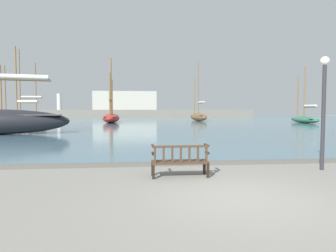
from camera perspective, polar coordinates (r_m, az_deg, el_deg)
ground_plane at (r=6.86m, az=13.48°, el=-13.15°), size 160.00×160.00×0.00m
harbor_water at (r=50.28m, az=-3.55°, el=1.10°), size 100.00×80.00×0.08m
quay_edge_kerb at (r=10.46m, az=6.35°, el=-7.05°), size 40.00×0.30×0.12m
park_bench at (r=8.53m, az=2.30°, el=-6.57°), size 1.60×0.52×0.92m
sailboat_outer_starboard at (r=43.31m, az=24.56°, el=1.34°), size 1.78×5.89×7.43m
sailboat_outer_port at (r=41.23m, az=-10.78°, el=1.71°), size 2.35×9.14×8.70m
sailboat_distant_harbor at (r=46.34m, az=5.81°, el=1.89°), size 2.27×6.44×9.03m
sailboat_nearest_port at (r=48.09m, az=-26.05°, el=1.79°), size 8.72×1.73×10.39m
sailboat_nearest_starboard at (r=36.92m, az=-26.55°, el=1.20°), size 7.52×2.25×8.71m
lamp_post at (r=10.59m, az=27.54°, el=4.39°), size 0.28×0.28×3.56m
far_breakwater at (r=69.08m, az=-5.83°, el=3.28°), size 50.37×2.40×5.98m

